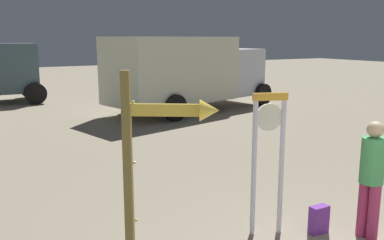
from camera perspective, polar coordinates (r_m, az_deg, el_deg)
name	(u,v)px	position (r m, az deg, el deg)	size (l,w,h in m)	color
standing_clock	(268,149)	(5.82, 10.41, -3.93)	(0.48, 0.24, 2.02)	silver
arrow_sign	(158,144)	(4.80, -4.63, -3.34)	(1.03, 0.74, 2.39)	olive
person_near_clock	(371,174)	(6.18, 23.40, -6.85)	(0.32, 0.32, 1.66)	#B43362
backpack	(318,220)	(6.35, 16.95, -12.94)	(0.28, 0.18, 0.40)	#74339C
box_truck_near	(186,70)	(15.75, -0.78, 6.81)	(7.14, 4.08, 2.79)	silver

